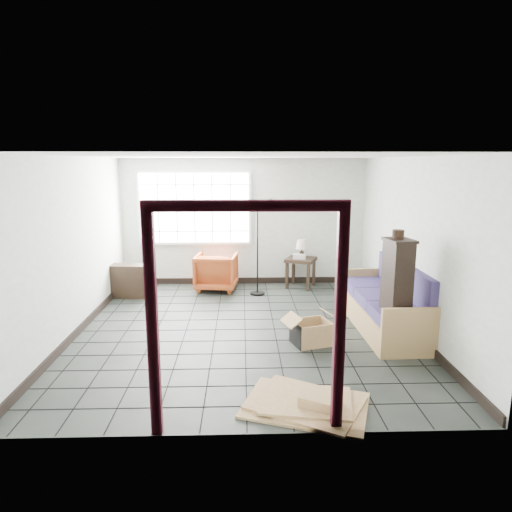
{
  "coord_description": "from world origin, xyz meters",
  "views": [
    {
      "loc": [
        -0.04,
        -6.62,
        2.52
      ],
      "look_at": [
        0.18,
        0.3,
        1.09
      ],
      "focal_mm": 32.0,
      "sensor_mm": 36.0,
      "label": 1
    }
  ],
  "objects_px": {
    "futon_sofa": "(390,305)",
    "side_table": "(301,263)",
    "armchair": "(216,270)",
    "tall_shelf": "(396,294)"
  },
  "relations": [
    {
      "from": "futon_sofa",
      "to": "side_table",
      "type": "bearing_deg",
      "value": 112.57
    },
    {
      "from": "futon_sofa",
      "to": "armchair",
      "type": "xyz_separation_m",
      "value": [
        -2.78,
        2.28,
        0.04
      ]
    },
    {
      "from": "tall_shelf",
      "to": "futon_sofa",
      "type": "bearing_deg",
      "value": 67.23
    },
    {
      "from": "futon_sofa",
      "to": "armchair",
      "type": "relative_size",
      "value": 2.82
    },
    {
      "from": "armchair",
      "to": "futon_sofa",
      "type": "bearing_deg",
      "value": 147.18
    },
    {
      "from": "armchair",
      "to": "side_table",
      "type": "xyz_separation_m",
      "value": [
        1.71,
        0.13,
        0.09
      ]
    },
    {
      "from": "futon_sofa",
      "to": "side_table",
      "type": "relative_size",
      "value": 3.15
    },
    {
      "from": "side_table",
      "to": "tall_shelf",
      "type": "relative_size",
      "value": 0.47
    },
    {
      "from": "armchair",
      "to": "tall_shelf",
      "type": "relative_size",
      "value": 0.53
    },
    {
      "from": "side_table",
      "to": "futon_sofa",
      "type": "bearing_deg",
      "value": -66.12
    }
  ]
}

